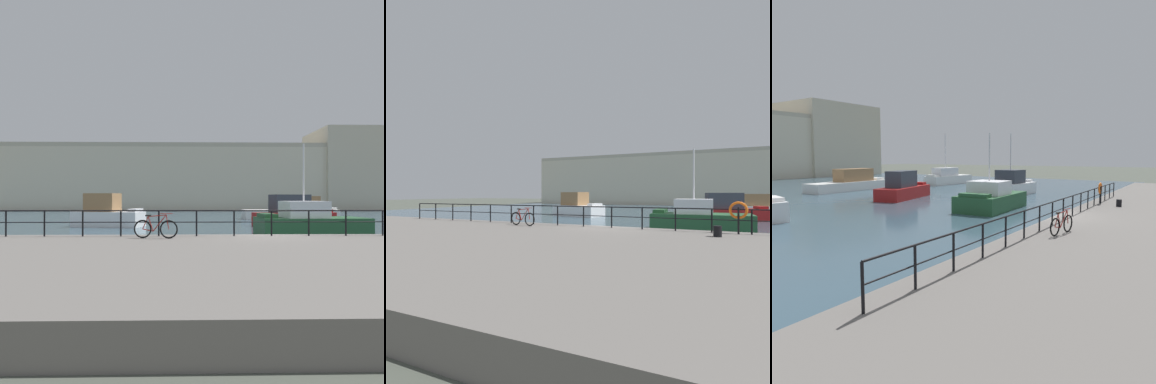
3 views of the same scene
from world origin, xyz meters
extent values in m
plane|color=#4C5147|center=(0.00, 0.00, 0.00)|extent=(240.00, 240.00, 0.00)
cube|color=#385160|center=(0.00, 30.20, 0.01)|extent=(80.00, 60.00, 0.01)
cube|color=slate|center=(0.00, -6.50, 0.35)|extent=(56.00, 13.00, 0.71)
cube|color=beige|center=(0.00, 58.45, 5.26)|extent=(72.84, 13.60, 10.52)
cube|color=#C0B69F|center=(28.42, 58.45, 7.04)|extent=(16.00, 14.96, 14.07)
cube|color=#B1A993|center=(0.00, 51.95, 10.87)|extent=(72.84, 0.60, 0.70)
cube|color=white|center=(7.94, 26.56, 0.50)|extent=(9.92, 2.95, 0.98)
cube|color=#997047|center=(8.71, 26.59, 1.70)|extent=(4.45, 1.99, 1.42)
cube|color=white|center=(12.06, 26.72, 1.11)|extent=(1.25, 1.85, 0.24)
cube|color=maroon|center=(5.59, 16.09, 0.54)|extent=(6.79, 3.71, 1.06)
cube|color=#333842|center=(5.22, 16.00, 1.80)|extent=(3.31, 2.26, 1.44)
cube|color=maroon|center=(8.22, 16.73, 1.19)|extent=(1.12, 1.71, 0.24)
cube|color=white|center=(-9.17, 15.28, 0.60)|extent=(5.71, 3.76, 1.18)
cube|color=#997047|center=(-9.66, 15.40, 1.90)|extent=(2.78, 2.51, 1.42)
cube|color=white|center=(-7.02, 14.77, 1.31)|extent=(1.04, 1.93, 0.24)
cube|color=#23512D|center=(3.95, 6.11, 0.57)|extent=(6.27, 3.30, 1.13)
cube|color=silver|center=(3.52, 6.09, 1.61)|extent=(2.44, 2.58, 0.94)
cube|color=#23512D|center=(1.38, 5.98, 1.26)|extent=(0.84, 2.13, 0.24)
cylinder|color=silver|center=(3.52, 6.09, 3.75)|extent=(0.10, 0.10, 3.32)
cylinder|color=black|center=(-10.73, -0.75, 1.23)|extent=(0.07, 0.07, 1.05)
cylinder|color=black|center=(-9.17, -0.75, 1.23)|extent=(0.07, 0.07, 1.05)
cylinder|color=black|center=(-7.60, -0.75, 1.23)|extent=(0.07, 0.07, 1.05)
cylinder|color=black|center=(-6.04, -0.75, 1.23)|extent=(0.07, 0.07, 1.05)
cylinder|color=black|center=(-4.48, -0.75, 1.23)|extent=(0.07, 0.07, 1.05)
cylinder|color=black|center=(-2.91, -0.75, 1.23)|extent=(0.07, 0.07, 1.05)
cylinder|color=black|center=(-1.35, -0.75, 1.23)|extent=(0.07, 0.07, 1.05)
cylinder|color=black|center=(0.21, -0.75, 1.23)|extent=(0.07, 0.07, 1.05)
cylinder|color=black|center=(1.78, -0.75, 1.23)|extent=(0.07, 0.07, 1.05)
cylinder|color=black|center=(3.34, -0.75, 1.23)|extent=(0.07, 0.07, 1.05)
cylinder|color=black|center=(4.90, -0.75, 1.23)|extent=(0.07, 0.07, 1.05)
cylinder|color=black|center=(-1.35, -0.75, 1.76)|extent=(25.01, 0.06, 0.06)
cylinder|color=black|center=(-1.35, -0.75, 1.28)|extent=(25.01, 0.04, 0.04)
torus|color=black|center=(-4.03, -1.80, 1.07)|extent=(0.72, 0.19, 0.72)
torus|color=black|center=(-5.07, -1.61, 1.07)|extent=(0.72, 0.19, 0.72)
cylinder|color=maroon|center=(-4.39, -1.74, 1.31)|extent=(0.55, 0.13, 0.66)
cylinder|color=maroon|center=(-4.75, -1.67, 1.27)|extent=(0.24, 0.08, 0.58)
cylinder|color=maroon|center=(-4.49, -1.72, 1.59)|extent=(0.72, 0.17, 0.11)
cylinder|color=maroon|center=(-4.86, -1.65, 1.03)|extent=(0.43, 0.11, 0.12)
cylinder|color=maroon|center=(-4.96, -1.63, 1.31)|extent=(0.26, 0.08, 0.51)
cylinder|color=maroon|center=(-4.09, -1.79, 1.35)|extent=(0.14, 0.06, 0.57)
cube|color=black|center=(-4.85, -1.65, 1.60)|extent=(0.23, 0.13, 0.05)
cylinder|color=maroon|center=(-4.14, -1.79, 1.68)|extent=(0.52, 0.12, 0.02)
camera|label=1|loc=(-3.58, -18.72, 2.33)|focal=40.63mm
camera|label=2|loc=(5.55, -16.08, 2.43)|focal=29.81mm
camera|label=3|loc=(-18.44, -6.12, 3.80)|focal=33.45mm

